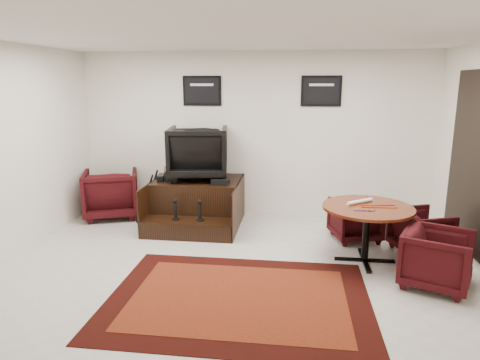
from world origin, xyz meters
name	(u,v)px	position (x,y,z in m)	size (l,w,h in m)	color
ground	(234,273)	(0.00, 0.00, 0.00)	(6.00, 6.00, 0.00)	beige
room_shell	(270,127)	(0.41, 0.12, 1.79)	(6.02, 5.02, 2.81)	white
area_rug	(239,298)	(0.14, -0.62, 0.01)	(2.81, 2.11, 0.01)	black
shine_podium	(197,204)	(-0.87, 1.82, 0.34)	(1.42, 1.47, 0.73)	black
shine_chair	(198,150)	(-0.87, 1.97, 1.21)	(0.93, 0.87, 0.96)	black
shoes_pair	(165,178)	(-1.38, 1.74, 0.78)	(0.26, 0.30, 0.10)	black
polish_kit	(220,182)	(-0.44, 1.59, 0.78)	(0.26, 0.18, 0.09)	black
umbrella_black	(146,198)	(-1.70, 1.68, 0.44)	(0.32, 0.12, 0.87)	black
umbrella_hooked	(151,194)	(-1.69, 1.88, 0.46)	(0.34, 0.13, 0.91)	black
armchair_side	(111,191)	(-2.44, 2.01, 0.45)	(0.88, 0.82, 0.91)	black
meeting_table	(367,213)	(1.64, 0.58, 0.66)	(1.15, 1.15, 0.75)	#4A190A
table_chair_back	(355,218)	(1.61, 1.40, 0.34)	(0.65, 0.61, 0.67)	black
table_chair_window	(421,229)	(2.44, 0.99, 0.33)	(0.65, 0.61, 0.67)	black
table_chair_corner	(437,256)	(2.33, -0.04, 0.37)	(0.71, 0.67, 0.73)	black
paper_roll	(360,202)	(1.55, 0.70, 0.77)	(0.05, 0.05, 0.42)	white
table_clutter	(376,207)	(1.74, 0.55, 0.75)	(0.57, 0.35, 0.01)	red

